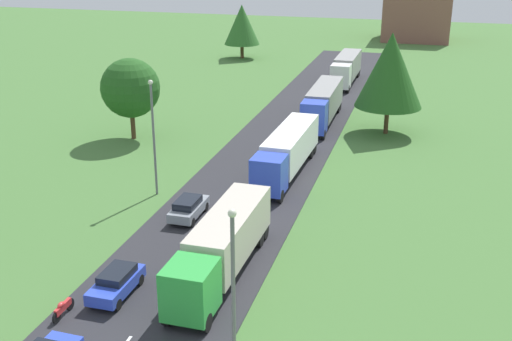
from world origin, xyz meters
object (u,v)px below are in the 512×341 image
at_px(truck_lead, 222,244).
at_px(truck_second, 287,150).
at_px(lamppost_second, 153,133).
at_px(truck_third, 323,102).
at_px(car_second, 116,282).
at_px(distant_building, 417,15).
at_px(tree_pine, 242,25).
at_px(car_third, 189,207).
at_px(truck_fourth, 346,68).
at_px(motorcycle_courier, 63,308).
at_px(tree_birch, 390,70).
at_px(lamppost_lead, 233,293).
at_px(tree_oak, 130,88).

bearing_deg(truck_lead, truck_second, 90.54).
bearing_deg(lamppost_second, truck_third, 68.94).
height_order(truck_lead, car_second, truck_lead).
relative_size(truck_lead, truck_third, 0.95).
xyz_separation_m(lamppost_second, distant_building, (16.08, 84.28, -0.49)).
bearing_deg(lamppost_second, tree_pine, 100.19).
height_order(car_third, distant_building, distant_building).
bearing_deg(truck_fourth, truck_lead, -89.73).
height_order(truck_second, car_third, truck_second).
relative_size(truck_third, motorcycle_courier, 6.70).
height_order(truck_third, tree_birch, tree_birch).
relative_size(car_third, tree_birch, 0.40).
bearing_deg(tree_birch, tree_pine, 126.02).
height_order(truck_second, truck_fourth, truck_fourth).
xyz_separation_m(truck_second, truck_fourth, (-0.09, 35.57, 0.07)).
height_order(tree_birch, distant_building, tree_birch).
xyz_separation_m(lamppost_lead, tree_oak, (-20.53, 32.22, 0.24)).
bearing_deg(truck_third, tree_oak, -148.19).
bearing_deg(truck_second, truck_third, 89.38).
distance_m(lamppost_second, tree_birch, 26.28).
xyz_separation_m(truck_second, lamppost_second, (-8.71, -7.05, 2.89)).
bearing_deg(tree_birch, lamppost_lead, -94.57).
bearing_deg(truck_second, car_second, -102.84).
xyz_separation_m(car_third, tree_birch, (11.71, 24.51, 5.61)).
xyz_separation_m(truck_fourth, motorcycle_courier, (-6.47, -59.45, -1.63)).
bearing_deg(truck_lead, tree_pine, 105.85).
xyz_separation_m(car_second, lamppost_second, (-3.89, 14.14, 4.15)).
relative_size(car_second, lamppost_lead, 0.46).
bearing_deg(truck_lead, lamppost_second, 130.26).
bearing_deg(tree_pine, car_third, -76.73).
height_order(car_second, distant_building, distant_building).
bearing_deg(car_third, truck_fourth, 84.28).
distance_m(truck_second, tree_oak, 17.90).
bearing_deg(distant_building, lamppost_second, -100.80).
distance_m(truck_lead, distant_building, 95.07).
bearing_deg(tree_birch, distant_building, 89.67).
bearing_deg(motorcycle_courier, truck_third, 80.44).
xyz_separation_m(truck_second, tree_pine, (-18.89, 49.58, 3.27)).
relative_size(lamppost_lead, distant_building, 0.71).
relative_size(car_third, tree_oak, 0.51).
bearing_deg(lamppost_second, truck_second, 38.96).
distance_m(motorcycle_courier, tree_oak, 31.45).
relative_size(truck_third, tree_oak, 1.64).
bearing_deg(truck_lead, truck_fourth, 90.27).
relative_size(truck_lead, truck_fourth, 1.01).
distance_m(truck_third, truck_fourth, 19.54).
relative_size(truck_third, car_third, 3.22).
relative_size(lamppost_second, tree_pine, 1.06).
height_order(tree_oak, distant_building, distant_building).
relative_size(car_third, tree_pine, 0.48).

